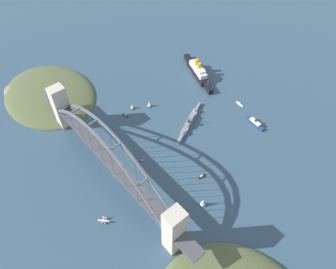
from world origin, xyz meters
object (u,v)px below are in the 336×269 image
small_boat_2 (240,104)px  small_boat_3 (142,161)px  small_boat_6 (202,176)px  naval_cruiser (189,122)px  small_boat_4 (203,202)px  seaplane_taxiing_near_bridge (104,221)px  small_boat_5 (149,104)px  ocean_liner (198,71)px  small_boat_0 (132,106)px  small_boat_1 (125,115)px  harbor_arch_bridge (109,158)px  harbor_ferry_steamer (255,123)px

small_boat_2 → small_boat_3: (-9.35, -156.70, -0.05)m
small_boat_3 → small_boat_6: small_boat_6 is taller
naval_cruiser → small_boat_4: 115.31m
seaplane_taxiing_near_bridge → small_boat_6: (24.51, 109.73, -1.01)m
seaplane_taxiing_near_bridge → small_boat_5: size_ratio=1.00×
ocean_liner → small_boat_4: (157.82, -145.44, -0.83)m
naval_cruiser → small_boat_2: (17.75, 75.50, -2.04)m
small_boat_0 → small_boat_1: size_ratio=0.95×
ocean_liner → small_boat_2: bearing=-1.3°
seaplane_taxiing_near_bridge → small_boat_6: seaplane_taxiing_near_bridge is taller
harbor_arch_bridge → small_boat_2: bearing=85.4°
small_boat_0 → small_boat_4: (161.65, -30.02, 1.50)m
ocean_liner → naval_cruiser: 100.96m
small_boat_3 → small_boat_2: bearing=86.6°
harbor_ferry_steamer → small_boat_0: size_ratio=3.38×
small_boat_4 → small_boat_6: 34.69m
harbor_arch_bridge → small_boat_2: 195.52m
ocean_liner → harbor_ferry_steamer: bearing=-7.3°
small_boat_3 → ocean_liner: bearing=114.8°
small_boat_4 → small_boat_6: (-25.16, 23.44, -4.59)m
naval_cruiser → small_boat_0: naval_cruiser is taller
harbor_arch_bridge → seaplane_taxiing_near_bridge: size_ratio=28.01×
harbor_ferry_steamer → harbor_arch_bridge: bearing=-106.3°
ocean_liner → seaplane_taxiing_near_bridge: (108.15, -231.73, -4.42)m
naval_cruiser → small_boat_0: 78.50m
small_boat_0 → small_boat_2: bearing=52.7°
seaplane_taxiing_near_bridge → small_boat_0: (-111.99, 116.31, 2.09)m
naval_cruiser → small_boat_6: naval_cruiser is taller
harbor_arch_bridge → small_boat_0: bearing=131.9°
small_boat_6 → small_boat_1: bearing=-176.3°
naval_cruiser → harbor_ferry_steamer: 82.73m
small_boat_3 → small_boat_6: size_ratio=0.67×
small_boat_2 → small_boat_1: bearing=-122.3°
harbor_arch_bridge → small_boat_3: 46.99m
small_boat_1 → small_boat_3: 77.17m
ocean_liner → small_boat_1: (1.34, -130.44, -5.48)m
small_boat_1 → small_boat_6: bearing=3.7°
naval_cruiser → seaplane_taxiing_near_bridge: (43.35, -154.39, -0.97)m
harbor_arch_bridge → small_boat_0: 109.46m
seaplane_taxiing_near_bridge → small_boat_2: 231.31m
seaplane_taxiing_near_bridge → small_boat_2: (-25.60, 229.89, -1.07)m
small_boat_1 → harbor_ferry_steamer: bearing=44.3°
harbor_arch_bridge → small_boat_1: bearing=135.7°
naval_cruiser → small_boat_2: size_ratio=5.67×
harbor_ferry_steamer → small_boat_5: bearing=-144.3°
small_boat_6 → small_boat_5: bearing=168.1°
small_boat_3 → seaplane_taxiing_near_bridge: bearing=-64.5°
small_boat_4 → small_boat_6: bearing=137.0°
harbor_arch_bridge → small_boat_2: harbor_arch_bridge is taller
small_boat_0 → small_boat_2: small_boat_0 is taller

